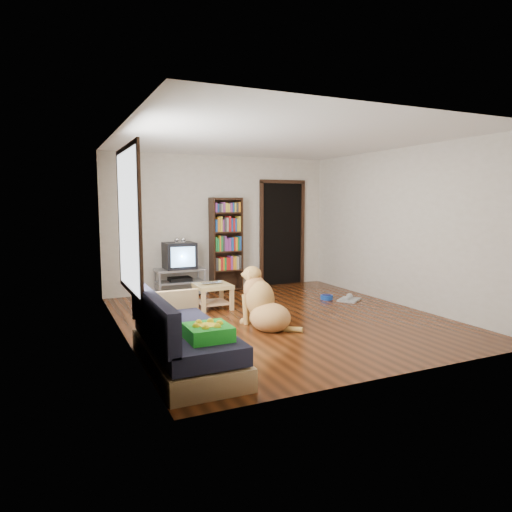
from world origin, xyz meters
name	(u,v)px	position (x,y,z in m)	size (l,w,h in m)	color
ground	(280,318)	(0.00, 0.00, 0.00)	(5.00, 5.00, 0.00)	#53250E
ceiling	(281,139)	(0.00, 0.00, 2.60)	(5.00, 5.00, 0.00)	white
wall_back	(221,223)	(0.00, 2.50, 1.30)	(4.50, 4.50, 0.00)	beige
wall_front	(401,245)	(0.00, -2.50, 1.30)	(4.50, 4.50, 0.00)	beige
wall_left	(121,235)	(-2.25, 0.00, 1.30)	(5.00, 5.00, 0.00)	beige
wall_right	(400,227)	(2.25, 0.00, 1.30)	(5.00, 5.00, 0.00)	beige
green_cushion	(208,332)	(-1.75, -1.87, 0.49)	(0.41, 0.41, 0.14)	green
laptop	(213,284)	(-0.70, 0.96, 0.41)	(0.35, 0.22, 0.03)	silver
dog_bowl	(327,297)	(1.36, 0.80, 0.04)	(0.22, 0.22, 0.08)	#163E9D
grey_rag	(349,300)	(1.66, 0.55, 0.01)	(0.40, 0.32, 0.03)	#999999
window	(128,221)	(-2.23, -0.50, 1.50)	(0.03, 1.46, 1.70)	white
doorway	(282,231)	(1.35, 2.48, 1.12)	(1.03, 0.05, 2.19)	black
tv_stand	(180,281)	(-0.90, 2.25, 0.27)	(0.90, 0.45, 0.50)	#99999E
crt_tv	(179,255)	(-0.90, 2.27, 0.74)	(0.55, 0.52, 0.58)	black
bookshelf	(226,239)	(0.05, 2.34, 1.00)	(0.60, 0.30, 1.80)	black
sofa	(182,343)	(-1.87, -1.38, 0.26)	(0.80, 1.80, 0.80)	tan
coffee_table	(213,291)	(-0.70, 0.99, 0.28)	(0.55, 0.55, 0.40)	tan
dog	(263,305)	(-0.45, -0.36, 0.31)	(0.68, 0.96, 0.86)	tan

